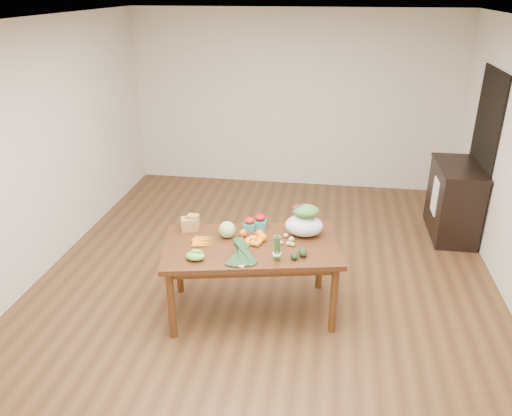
% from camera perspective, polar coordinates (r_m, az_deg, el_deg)
% --- Properties ---
extents(floor, '(6.00, 6.00, 0.00)m').
position_cam_1_polar(floor, '(5.59, 1.13, -8.18)').
color(floor, brown).
rests_on(floor, ground).
extents(ceiling, '(5.00, 6.00, 0.02)m').
position_cam_1_polar(ceiling, '(4.73, 1.41, 20.62)').
color(ceiling, white).
rests_on(ceiling, room_walls).
extents(room_walls, '(5.02, 6.02, 2.70)m').
position_cam_1_polar(room_walls, '(5.00, 1.25, 4.99)').
color(room_walls, beige).
rests_on(room_walls, floor).
extents(dining_table, '(1.79, 1.23, 0.75)m').
position_cam_1_polar(dining_table, '(4.92, -0.54, -7.99)').
color(dining_table, '#492811').
rests_on(dining_table, floor).
extents(doorway_dark, '(0.02, 1.00, 2.10)m').
position_cam_1_polar(doorway_dark, '(6.83, 24.36, 5.49)').
color(doorway_dark, black).
rests_on(doorway_dark, floor).
extents(cabinet, '(0.52, 1.02, 0.94)m').
position_cam_1_polar(cabinet, '(6.86, 21.67, 0.80)').
color(cabinet, black).
rests_on(cabinet, floor).
extents(dish_towel, '(0.02, 0.28, 0.45)m').
position_cam_1_polar(dish_towel, '(6.69, 19.76, 1.28)').
color(dish_towel, white).
rests_on(dish_towel, cabinet).
extents(paper_bag, '(0.25, 0.22, 0.16)m').
position_cam_1_polar(paper_bag, '(5.00, -7.61, -1.70)').
color(paper_bag, '#9D7D46').
rests_on(paper_bag, dining_table).
extents(cabbage, '(0.16, 0.16, 0.16)m').
position_cam_1_polar(cabbage, '(4.82, -3.32, -2.49)').
color(cabbage, '#A6D57B').
rests_on(cabbage, dining_table).
extents(strawberry_basket_a, '(0.13, 0.13, 0.10)m').
position_cam_1_polar(strawberry_basket_a, '(4.98, -0.76, -1.94)').
color(strawberry_basket_a, red).
rests_on(strawberry_basket_a, dining_table).
extents(strawberry_basket_b, '(0.14, 0.14, 0.11)m').
position_cam_1_polar(strawberry_basket_b, '(5.03, 0.48, -1.63)').
color(strawberry_basket_b, '#B10B11').
rests_on(strawberry_basket_b, dining_table).
extents(orange_a, '(0.08, 0.08, 0.08)m').
position_cam_1_polar(orange_a, '(4.84, -1.48, -2.90)').
color(orange_a, '#DF5C0D').
rests_on(orange_a, dining_table).
extents(orange_b, '(0.09, 0.09, 0.09)m').
position_cam_1_polar(orange_b, '(4.82, 0.40, -2.97)').
color(orange_b, '#FF640F').
rests_on(orange_b, dining_table).
extents(orange_c, '(0.09, 0.09, 0.09)m').
position_cam_1_polar(orange_c, '(4.76, 0.72, -3.37)').
color(orange_c, orange).
rests_on(orange_c, dining_table).
extents(mandarin_cluster, '(0.21, 0.21, 0.09)m').
position_cam_1_polar(mandarin_cluster, '(4.71, -0.21, -3.64)').
color(mandarin_cluster, orange).
rests_on(mandarin_cluster, dining_table).
extents(carrots, '(0.26, 0.26, 0.03)m').
position_cam_1_polar(carrots, '(4.77, -6.08, -3.81)').
color(carrots, orange).
rests_on(carrots, dining_table).
extents(snap_pea_bag, '(0.17, 0.13, 0.08)m').
position_cam_1_polar(snap_pea_bag, '(4.49, -6.96, -5.45)').
color(snap_pea_bag, '#77B83E').
rests_on(snap_pea_bag, dining_table).
extents(kale_bunch, '(0.40, 0.46, 0.16)m').
position_cam_1_polar(kale_bunch, '(4.40, -1.68, -5.26)').
color(kale_bunch, black).
rests_on(kale_bunch, dining_table).
extents(asparagus_bundle, '(0.10, 0.13, 0.26)m').
position_cam_1_polar(asparagus_bundle, '(4.41, 2.42, -4.59)').
color(asparagus_bundle, '#3F7234').
rests_on(asparagus_bundle, dining_table).
extents(potato_a, '(0.05, 0.04, 0.04)m').
position_cam_1_polar(potato_a, '(4.72, 2.84, -3.97)').
color(potato_a, tan).
rests_on(potato_a, dining_table).
extents(potato_b, '(0.05, 0.04, 0.04)m').
position_cam_1_polar(potato_b, '(4.71, 3.77, -4.07)').
color(potato_b, tan).
rests_on(potato_b, dining_table).
extents(potato_c, '(0.06, 0.05, 0.05)m').
position_cam_1_polar(potato_c, '(4.78, 4.08, -3.58)').
color(potato_c, '#D9CE7D').
rests_on(potato_c, dining_table).
extents(potato_d, '(0.05, 0.04, 0.04)m').
position_cam_1_polar(potato_d, '(4.85, 3.44, -3.14)').
color(potato_d, tan).
rests_on(potato_d, dining_table).
extents(potato_e, '(0.05, 0.04, 0.04)m').
position_cam_1_polar(potato_e, '(4.70, 4.18, -4.15)').
color(potato_e, tan).
rests_on(potato_e, dining_table).
extents(avocado_a, '(0.09, 0.11, 0.07)m').
position_cam_1_polar(avocado_a, '(4.48, 4.36, -5.45)').
color(avocado_a, black).
rests_on(avocado_a, dining_table).
extents(avocado_b, '(0.11, 0.13, 0.08)m').
position_cam_1_polar(avocado_b, '(4.53, 5.35, -5.05)').
color(avocado_b, black).
rests_on(avocado_b, dining_table).
extents(salad_bag, '(0.42, 0.35, 0.29)m').
position_cam_1_polar(salad_bag, '(4.85, 5.54, -1.59)').
color(salad_bag, silver).
rests_on(salad_bag, dining_table).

